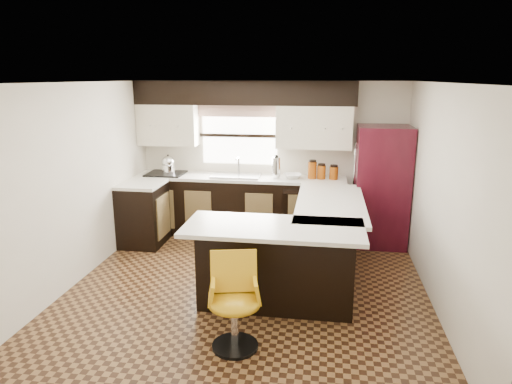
% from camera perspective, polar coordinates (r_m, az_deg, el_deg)
% --- Properties ---
extents(floor, '(4.40, 4.40, 0.00)m').
position_cam_1_polar(floor, '(5.60, -1.03, -11.85)').
color(floor, '#49301A').
rests_on(floor, ground).
extents(ceiling, '(4.40, 4.40, 0.00)m').
position_cam_1_polar(ceiling, '(5.03, -1.16, 13.53)').
color(ceiling, silver).
rests_on(ceiling, wall_back).
extents(wall_back, '(4.40, 0.00, 4.40)m').
position_cam_1_polar(wall_back, '(7.31, 1.85, 4.29)').
color(wall_back, beige).
rests_on(wall_back, floor).
extents(wall_front, '(4.40, 0.00, 4.40)m').
position_cam_1_polar(wall_front, '(3.15, -8.01, -9.52)').
color(wall_front, beige).
rests_on(wall_front, floor).
extents(wall_left, '(0.00, 4.40, 4.40)m').
position_cam_1_polar(wall_left, '(5.91, -21.60, 0.89)').
color(wall_left, beige).
rests_on(wall_left, floor).
extents(wall_right, '(0.00, 4.40, 4.40)m').
position_cam_1_polar(wall_right, '(5.26, 22.08, -0.71)').
color(wall_right, beige).
rests_on(wall_right, floor).
extents(base_cab_back, '(3.30, 0.60, 0.90)m').
position_cam_1_polar(base_cab_back, '(7.26, -2.02, -1.86)').
color(base_cab_back, black).
rests_on(base_cab_back, floor).
extents(base_cab_left, '(0.60, 0.70, 0.90)m').
position_cam_1_polar(base_cab_left, '(7.04, -13.89, -2.79)').
color(base_cab_left, black).
rests_on(base_cab_left, floor).
extents(counter_back, '(3.30, 0.60, 0.04)m').
position_cam_1_polar(counter_back, '(7.15, -2.05, 1.78)').
color(counter_back, silver).
rests_on(counter_back, base_cab_back).
extents(counter_left, '(0.60, 0.70, 0.04)m').
position_cam_1_polar(counter_left, '(6.92, -14.12, 0.95)').
color(counter_left, silver).
rests_on(counter_left, base_cab_left).
extents(soffit, '(3.40, 0.35, 0.36)m').
position_cam_1_polar(soffit, '(7.10, -1.55, 12.28)').
color(soffit, black).
rests_on(soffit, wall_back).
extents(upper_cab_left, '(0.94, 0.35, 0.64)m').
position_cam_1_polar(upper_cab_left, '(7.44, -10.90, 8.26)').
color(upper_cab_left, beige).
rests_on(upper_cab_left, wall_back).
extents(upper_cab_right, '(1.14, 0.35, 0.64)m').
position_cam_1_polar(upper_cab_right, '(7.02, 7.28, 8.05)').
color(upper_cab_right, beige).
rests_on(upper_cab_right, wall_back).
extents(window_pane, '(1.20, 0.02, 0.90)m').
position_cam_1_polar(window_pane, '(7.32, -2.07, 7.07)').
color(window_pane, white).
rests_on(window_pane, wall_back).
extents(valance, '(1.30, 0.06, 0.18)m').
position_cam_1_polar(valance, '(7.24, -2.16, 10.09)').
color(valance, '#D19B93').
rests_on(valance, wall_back).
extents(sink, '(0.75, 0.45, 0.03)m').
position_cam_1_polar(sink, '(7.13, -2.48, 2.06)').
color(sink, '#B2B2B7').
rests_on(sink, counter_back).
extents(dishwasher, '(0.58, 0.03, 0.78)m').
position_cam_1_polar(dishwasher, '(6.88, 5.76, -3.01)').
color(dishwasher, black).
rests_on(dishwasher, floor).
extents(cooktop, '(0.58, 0.50, 0.02)m').
position_cam_1_polar(cooktop, '(7.43, -11.21, 2.28)').
color(cooktop, black).
rests_on(cooktop, counter_back).
extents(peninsula_long, '(0.60, 1.95, 0.90)m').
position_cam_1_polar(peninsula_long, '(5.93, 8.63, -5.76)').
color(peninsula_long, black).
rests_on(peninsula_long, floor).
extents(peninsula_return, '(1.65, 0.60, 0.90)m').
position_cam_1_polar(peninsula_return, '(5.05, 2.52, -9.27)').
color(peninsula_return, black).
rests_on(peninsula_return, floor).
extents(counter_pen_long, '(0.84, 1.95, 0.04)m').
position_cam_1_polar(counter_pen_long, '(5.79, 9.30, -1.38)').
color(counter_pen_long, silver).
rests_on(counter_pen_long, peninsula_long).
extents(counter_pen_return, '(1.89, 0.84, 0.04)m').
position_cam_1_polar(counter_pen_return, '(4.80, 2.22, -4.49)').
color(counter_pen_return, silver).
rests_on(counter_pen_return, peninsula_return).
extents(refrigerator, '(0.76, 0.73, 1.78)m').
position_cam_1_polar(refrigerator, '(6.99, 15.39, 0.71)').
color(refrigerator, '#3B0915').
rests_on(refrigerator, floor).
extents(bar_chair, '(0.57, 0.57, 0.89)m').
position_cam_1_polar(bar_chair, '(4.29, -2.69, -13.80)').
color(bar_chair, gold).
rests_on(bar_chair, floor).
extents(kettle, '(0.22, 0.22, 0.29)m').
position_cam_1_polar(kettle, '(7.39, -10.91, 3.48)').
color(kettle, silver).
rests_on(kettle, cooktop).
extents(percolator, '(0.13, 0.13, 0.32)m').
position_cam_1_polar(percolator, '(7.03, 2.54, 3.08)').
color(percolator, silver).
rests_on(percolator, counter_back).
extents(mixing_bowl, '(0.33, 0.33, 0.07)m').
position_cam_1_polar(mixing_bowl, '(7.03, 4.57, 2.00)').
color(mixing_bowl, white).
rests_on(mixing_bowl, counter_back).
extents(canister_large, '(0.13, 0.13, 0.26)m').
position_cam_1_polar(canister_large, '(7.01, 7.04, 2.71)').
color(canister_large, '#813908').
rests_on(canister_large, counter_back).
extents(canister_med, '(0.13, 0.13, 0.21)m').
position_cam_1_polar(canister_med, '(7.02, 8.17, 2.47)').
color(canister_med, '#813908').
rests_on(canister_med, counter_back).
extents(canister_small, '(0.13, 0.13, 0.19)m').
position_cam_1_polar(canister_small, '(7.02, 9.69, 2.35)').
color(canister_small, '#813908').
rests_on(canister_small, counter_back).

